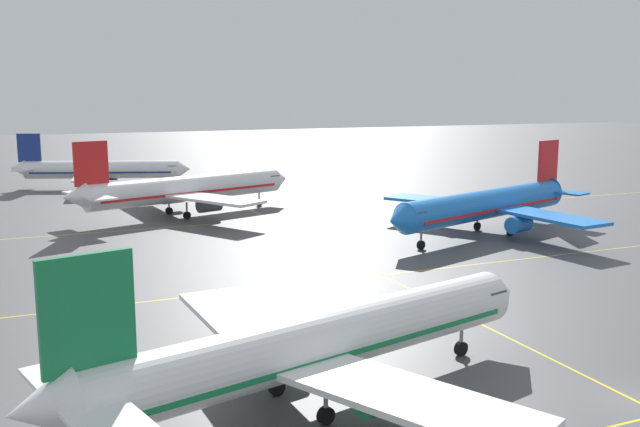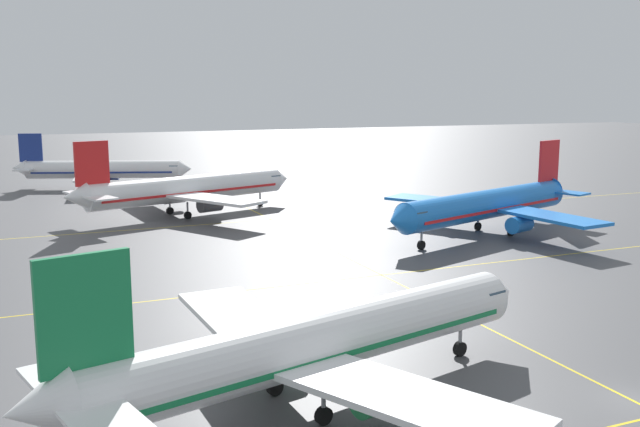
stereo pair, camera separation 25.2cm
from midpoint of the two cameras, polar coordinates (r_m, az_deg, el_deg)
name	(u,v)px [view 2 (the right image)]	position (r m, az deg, el deg)	size (l,w,h in m)	color
ground_plane	(634,401)	(47.99, 23.95, -13.56)	(600.00, 600.00, 0.00)	#4C4C4F
airliner_front_gate	(317,343)	(42.44, -0.10, -10.30)	(34.95, 29.76, 11.00)	white
airliner_second_row	(489,205)	(94.13, 13.42, 0.70)	(36.15, 30.93, 11.55)	blue
airliner_third_row	(187,189)	(107.64, -10.56, 1.95)	(36.89, 31.53, 11.74)	white
airliner_far_left_stand	(101,170)	(141.95, -17.06, 3.37)	(32.81, 28.10, 10.52)	white
taxiway_markings	(382,275)	(72.42, 5.06, -4.93)	(144.42, 112.93, 0.01)	yellow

